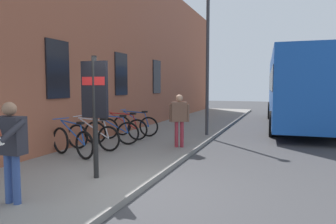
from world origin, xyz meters
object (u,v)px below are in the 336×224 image
object	(u,v)px
bicycle_by_door	(135,125)
bicycle_leaning_wall	(123,128)
bicycle_end_of_row	(72,142)
bicycle_beside_lamp	(112,132)
transit_info_sign	(95,97)
bicycle_under_window	(93,137)
pedestrian_near_bus	(179,115)
tourist_with_hotdogs	(10,141)
city_bus	(298,87)
street_lamp	(208,47)

from	to	relation	value
bicycle_by_door	bicycle_leaning_wall	bearing A→B (deg)	177.27
bicycle_end_of_row	bicycle_by_door	distance (m)	3.54
bicycle_beside_lamp	transit_info_sign	size ratio (longest dim) A/B	0.72
bicycle_under_window	bicycle_by_door	size ratio (longest dim) A/B	1.00
transit_info_sign	bicycle_by_door	bearing A→B (deg)	18.21
bicycle_under_window	bicycle_beside_lamp	xyz separation A→B (m)	(0.93, -0.05, -0.00)
pedestrian_near_bus	bicycle_by_door	bearing A→B (deg)	57.28
pedestrian_near_bus	tourist_with_hotdogs	xyz separation A→B (m)	(-5.11, 1.00, 0.02)
transit_info_sign	bicycle_end_of_row	bearing A→B (deg)	50.43
transit_info_sign	tourist_with_hotdogs	size ratio (longest dim) A/B	1.52
bicycle_by_door	pedestrian_near_bus	bearing A→B (deg)	-122.72
bicycle_beside_lamp	city_bus	world-z (taller)	city_bus
bicycle_beside_lamp	bicycle_end_of_row	bearing A→B (deg)	177.49
bicycle_under_window	bicycle_leaning_wall	size ratio (longest dim) A/B	1.00
bicycle_end_of_row	tourist_with_hotdogs	size ratio (longest dim) A/B	1.08
transit_info_sign	street_lamp	size ratio (longest dim) A/B	0.43
bicycle_under_window	bicycle_by_door	world-z (taller)	same
bicycle_end_of_row	street_lamp	size ratio (longest dim) A/B	0.31
pedestrian_near_bus	street_lamp	bearing A→B (deg)	-4.98
transit_info_sign	street_lamp	bearing A→B (deg)	-7.35
bicycle_leaning_wall	transit_info_sign	size ratio (longest dim) A/B	0.74
tourist_with_hotdogs	bicycle_end_of_row	bearing A→B (deg)	21.92
bicycle_end_of_row	tourist_with_hotdogs	distance (m)	3.24
transit_info_sign	tourist_with_hotdogs	world-z (taller)	transit_info_sign
tourist_with_hotdogs	city_bus	bearing A→B (deg)	-20.09
tourist_with_hotdogs	street_lamp	xyz separation A→B (m)	(7.67, -1.22, 2.27)
tourist_with_hotdogs	street_lamp	distance (m)	8.09
street_lamp	bicycle_leaning_wall	bearing A→B (deg)	129.62
bicycle_leaning_wall	city_bus	size ratio (longest dim) A/B	0.17
bicycle_by_door	street_lamp	size ratio (longest dim) A/B	0.32
bicycle_leaning_wall	pedestrian_near_bus	size ratio (longest dim) A/B	1.12
bicycle_by_door	pedestrian_near_bus	distance (m)	2.64
bicycle_leaning_wall	transit_info_sign	world-z (taller)	transit_info_sign
transit_info_sign	pedestrian_near_bus	bearing A→B (deg)	-9.06
bicycle_beside_lamp	bicycle_leaning_wall	world-z (taller)	same
transit_info_sign	city_bus	distance (m)	11.50
bicycle_leaning_wall	tourist_with_hotdogs	xyz separation A→B (m)	(-5.66, -1.21, 0.59)
city_bus	bicycle_leaning_wall	bearing A→B (deg)	139.48
bicycle_leaning_wall	street_lamp	distance (m)	4.26
bicycle_end_of_row	city_bus	size ratio (longest dim) A/B	0.16
bicycle_under_window	city_bus	bearing A→B (deg)	-33.69
bicycle_end_of_row	transit_info_sign	size ratio (longest dim) A/B	0.71
street_lamp	pedestrian_near_bus	bearing A→B (deg)	175.02
city_bus	street_lamp	xyz separation A→B (m)	(-4.69, 3.30, 1.45)
street_lamp	bicycle_end_of_row	bearing A→B (deg)	152.88
bicycle_under_window	street_lamp	xyz separation A→B (m)	(3.83, -2.38, 2.86)
city_bus	tourist_with_hotdogs	world-z (taller)	city_bus
bicycle_beside_lamp	bicycle_by_door	distance (m)	1.73
bicycle_by_door	transit_info_sign	xyz separation A→B (m)	(-4.88, -1.61, 1.21)
city_bus	pedestrian_near_bus	xyz separation A→B (m)	(-7.25, 3.52, -0.84)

